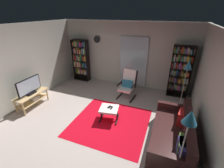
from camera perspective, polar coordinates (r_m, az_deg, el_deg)
The scene contains 18 objects.
ground_plane at distance 4.63m, azimuth -6.32°, elevation -14.21°, with size 7.02×7.02×0.00m, color #B4A39C.
wall_back at distance 6.49m, azimuth 5.02°, elevation 10.60°, with size 5.60×0.06×2.60m, color beige.
wall_left at distance 5.68m, azimuth -32.13°, elevation 4.61°, with size 0.06×6.00×2.60m, color beige.
wall_right at distance 3.66m, azimuth 33.78°, elevation -5.99°, with size 0.06×6.00×2.60m, color beige.
glass_door_panel at distance 6.41m, azimuth 7.77°, elevation 7.96°, with size 1.10×0.01×2.00m, color silver.
area_rug at distance 4.65m, azimuth -0.67°, elevation -13.83°, with size 2.10×2.06×0.01m, color red.
tv_stand at distance 5.83m, azimuth -27.13°, elevation -4.52°, with size 0.43×1.11×0.47m.
television at distance 5.64m, azimuth -28.02°, elevation -0.87°, with size 0.20×0.87×0.54m.
bookshelf_near_tv at distance 7.14m, azimuth -11.33°, elevation 8.95°, with size 0.71×0.30×1.83m.
bookshelf_near_sofa at distance 6.05m, azimuth 23.72°, elevation 4.64°, with size 0.71×0.30×1.88m.
leather_sofa at distance 4.08m, azimuth 21.46°, elevation -17.04°, with size 0.83×1.95×0.81m.
lounge_armchair at distance 5.69m, azimuth 5.78°, elevation 0.20°, with size 0.62×0.70×1.02m.
ottoman at distance 4.58m, azimuth -1.08°, elevation -9.51°, with size 0.60×0.56×0.39m.
tv_remote at distance 4.53m, azimuth -0.16°, elevation -8.74°, with size 0.04×0.14×0.02m, color black.
cell_phone at distance 4.58m, azimuth -0.95°, elevation -8.41°, with size 0.07×0.14×0.01m, color black.
floor_lamp_by_sofa at distance 2.75m, azimuth 26.20°, elevation -13.28°, with size 0.23×0.23×1.60m.
floor_lamp_by_shelf at distance 5.32m, azimuth 25.87°, elevation 4.92°, with size 0.24×0.24×1.56m.
wall_clock at distance 6.75m, azimuth -5.54°, elevation 15.94°, with size 0.29×0.03×0.29m.
Camera 1 is at (1.75, -3.13, 2.94)m, focal length 24.98 mm.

